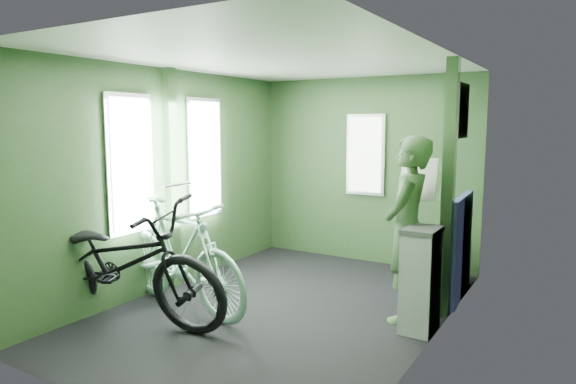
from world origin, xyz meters
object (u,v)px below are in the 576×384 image
at_px(waste_box, 420,280).
at_px(bench_seat, 439,265).
at_px(bicycle_black, 123,323).
at_px(passenger, 407,229).
at_px(bicycle_mint, 181,310).

distance_m(waste_box, bench_seat, 1.05).
xyz_separation_m(bicycle_black, bench_seat, (2.16, 2.20, 0.31)).
xyz_separation_m(waste_box, bench_seat, (-0.11, 1.03, -0.14)).
relative_size(passenger, bench_seat, 1.58).
bearing_deg(bicycle_black, bicycle_mint, -29.66).
distance_m(passenger, bench_seat, 0.99).
bearing_deg(bench_seat, waste_box, -87.53).
bearing_deg(bench_seat, bicycle_mint, -142.39).
bearing_deg(bicycle_mint, passenger, -53.97).
distance_m(bicycle_black, passenger, 2.62).
bearing_deg(bench_seat, passenger, -98.55).
height_order(bicycle_black, waste_box, waste_box).
height_order(waste_box, bench_seat, bench_seat).
bearing_deg(waste_box, bicycle_black, -152.70).
bearing_deg(passenger, waste_box, 43.87).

